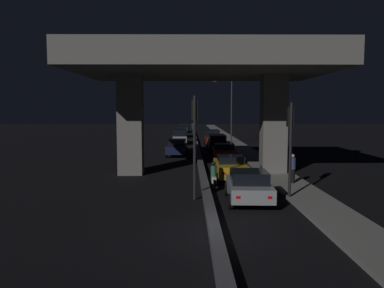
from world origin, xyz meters
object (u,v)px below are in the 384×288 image
object	(u,v)px
car_dark_red_third	(224,152)
car_silver_second_oncoming	(180,136)
car_dark_green_fourth_oncoming	(183,128)
car_black_third_oncoming	(181,131)
traffic_light_right_of_median	(290,134)
motorcycle_white_filtering_near	(214,177)
car_silver_lead	(248,186)
street_lamp	(229,105)
car_taxi_yellow_second	(230,167)
car_dark_red_fifth	(212,137)
traffic_light_left_of_median	(195,129)
car_dark_blue_lead_oncoming	(177,147)
pedestrian_on_sidewalk	(293,168)
car_black_fourth	(217,143)

from	to	relation	value
car_dark_red_third	car_silver_second_oncoming	size ratio (longest dim) A/B	1.10
car_dark_green_fourth_oncoming	car_black_third_oncoming	bearing A→B (deg)	0.85
traffic_light_right_of_median	motorcycle_white_filtering_near	bearing A→B (deg)	144.61
car_silver_lead	car_black_third_oncoming	size ratio (longest dim) A/B	0.94
street_lamp	car_dark_green_fourth_oncoming	distance (m)	24.42
car_taxi_yellow_second	traffic_light_right_of_median	bearing A→B (deg)	-157.92
traffic_light_right_of_median	car_taxi_yellow_second	size ratio (longest dim) A/B	1.07
car_silver_lead	motorcycle_white_filtering_near	size ratio (longest dim) A/B	2.11
car_silver_lead	car_dark_red_fifth	size ratio (longest dim) A/B	1.01
traffic_light_left_of_median	street_lamp	bearing A→B (deg)	80.98
car_silver_lead	street_lamp	bearing A→B (deg)	-2.14
car_dark_blue_lead_oncoming	car_black_third_oncoming	distance (m)	24.26
street_lamp	car_dark_blue_lead_oncoming	distance (m)	15.53
car_silver_lead	car_dark_green_fourth_oncoming	size ratio (longest dim) A/B	1.00
car_dark_red_fifth	car_silver_second_oncoming	bearing A→B (deg)	67.17
traffic_light_left_of_median	pedestrian_on_sidewalk	size ratio (longest dim) A/B	3.00
car_silver_lead	car_taxi_yellow_second	distance (m)	5.99
car_silver_lead	car_black_third_oncoming	bearing A→B (deg)	7.62
car_silver_second_oncoming	car_dark_green_fourth_oncoming	bearing A→B (deg)	179.41
car_black_fourth	car_taxi_yellow_second	bearing A→B (deg)	178.64
car_dark_blue_lead_oncoming	traffic_light_left_of_median	bearing A→B (deg)	7.45
traffic_light_left_of_median	motorcycle_white_filtering_near	size ratio (longest dim) A/B	2.61
car_dark_green_fourth_oncoming	motorcycle_white_filtering_near	xyz separation A→B (m)	(2.52, -51.58, -0.23)
car_black_third_oncoming	car_silver_lead	bearing A→B (deg)	3.26
car_taxi_yellow_second	car_dark_green_fourth_oncoming	world-z (taller)	car_dark_green_fourth_oncoming
car_dark_red_third	car_black_fourth	distance (m)	5.72
traffic_light_right_of_median	car_black_third_oncoming	bearing A→B (deg)	98.33
traffic_light_right_of_median	car_dark_green_fourth_oncoming	world-z (taller)	traffic_light_right_of_median
car_dark_red_third	traffic_light_right_of_median	bearing A→B (deg)	-169.66
car_taxi_yellow_second	car_black_fourth	xyz separation A→B (m)	(0.23, 14.32, 0.22)
car_silver_second_oncoming	car_dark_red_fifth	bearing A→B (deg)	67.01
traffic_light_left_of_median	traffic_light_right_of_median	world-z (taller)	traffic_light_left_of_median
street_lamp	car_dark_red_fifth	size ratio (longest dim) A/B	2.08
car_black_fourth	car_silver_second_oncoming	distance (m)	10.67
car_taxi_yellow_second	pedestrian_on_sidewalk	world-z (taller)	pedestrian_on_sidewalk
street_lamp	car_dark_green_fourth_oncoming	size ratio (longest dim) A/B	2.06
car_dark_red_third	car_black_fourth	xyz separation A→B (m)	(-0.18, 5.71, 0.22)
car_dark_red_third	pedestrian_on_sidewalk	bearing A→B (deg)	-161.81
traffic_light_right_of_median	car_dark_blue_lead_oncoming	distance (m)	18.41
car_silver_lead	motorcycle_white_filtering_near	world-z (taller)	car_silver_lead
traffic_light_left_of_median	car_silver_lead	distance (m)	3.69
car_dark_red_third	motorcycle_white_filtering_near	world-z (taller)	motorcycle_white_filtering_near
car_taxi_yellow_second	car_dark_red_fifth	bearing A→B (deg)	-1.33
car_dark_red_fifth	pedestrian_on_sidewalk	distance (m)	24.82
traffic_light_left_of_median	car_silver_lead	xyz separation A→B (m)	(2.53, -0.58, -2.62)
car_silver_lead	motorcycle_white_filtering_near	xyz separation A→B (m)	(-1.44, 3.07, -0.15)
car_dark_red_fifth	car_dark_red_third	bearing A→B (deg)	-179.90
traffic_light_right_of_median	street_lamp	world-z (taller)	street_lamp
traffic_light_right_of_median	motorcycle_white_filtering_near	size ratio (longest dim) A/B	2.45
car_dark_blue_lead_oncoming	car_black_third_oncoming	bearing A→B (deg)	-177.07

